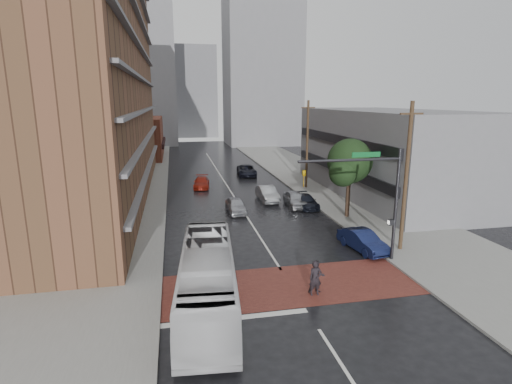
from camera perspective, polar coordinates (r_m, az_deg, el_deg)
name	(u,v)px	position (r m, az deg, el deg)	size (l,w,h in m)	color
ground	(293,289)	(22.44, 5.32, -13.65)	(160.00, 160.00, 0.00)	black
crosswalk	(291,285)	(22.86, 4.95, -13.08)	(14.00, 5.00, 0.02)	brown
sidewalk_west	(125,194)	(45.59, -18.25, -0.26)	(9.00, 90.00, 0.15)	gray
sidewalk_east	(325,185)	(48.52, 9.80, 0.99)	(9.00, 90.00, 0.15)	gray
apartment_block	(86,58)	(44.05, -23.12, 17.20)	(10.00, 44.00, 28.00)	brown
storefront_west	(139,138)	(73.67, -16.38, 7.44)	(8.00, 16.00, 7.00)	brown
building_east	(387,152)	(45.48, 18.22, 5.39)	(11.00, 26.00, 9.00)	slate
distant_tower_west	(134,72)	(97.64, -16.97, 16.02)	(18.00, 16.00, 32.00)	slate
distant_tower_east	(262,63)	(93.64, 0.80, 17.93)	(16.00, 14.00, 36.00)	slate
distant_tower_center	(194,92)	(114.31, -8.87, 13.89)	(12.00, 10.00, 24.00)	slate
street_tree	(350,164)	(34.80, 13.23, 3.90)	(4.20, 4.10, 6.90)	#332319
signal_mast	(375,190)	(25.24, 16.69, 0.30)	(6.50, 0.30, 7.20)	#2D2D33
utility_pole_near	(406,177)	(27.90, 20.66, 2.05)	(1.60, 0.26, 10.00)	#473321
utility_pole_far	(307,144)	(45.87, 7.33, 6.80)	(1.60, 0.26, 10.00)	#473321
transit_bus	(208,279)	(20.09, -6.94, -12.21)	(2.56, 10.93, 3.04)	silver
pedestrian_a	(315,278)	(21.59, 8.49, -12.10)	(0.69, 0.45, 1.88)	black
pedestrian_b	(317,277)	(21.86, 8.66, -11.90)	(0.87, 0.68, 1.80)	black
car_travel_a	(236,205)	(36.37, -2.90, -1.91)	(1.60, 3.97, 1.35)	#A5A5AC
car_travel_b	(267,194)	(40.43, 1.64, -0.26)	(1.59, 4.55, 1.50)	#B0B4B8
car_travel_c	(201,183)	(46.98, -7.80, 1.35)	(1.74, 4.28, 1.24)	maroon
suv_travel	(247,170)	(54.00, -1.35, 3.10)	(2.39, 5.18, 1.44)	black
car_parked_near	(363,241)	(28.29, 15.01, -6.74)	(1.48, 4.23, 1.39)	#12193F
car_parked_mid	(306,201)	(38.35, 7.16, -1.33)	(1.68, 4.14, 1.20)	black
car_parked_far	(295,199)	(38.59, 5.62, -1.00)	(1.72, 4.28, 1.46)	#A2A4A9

